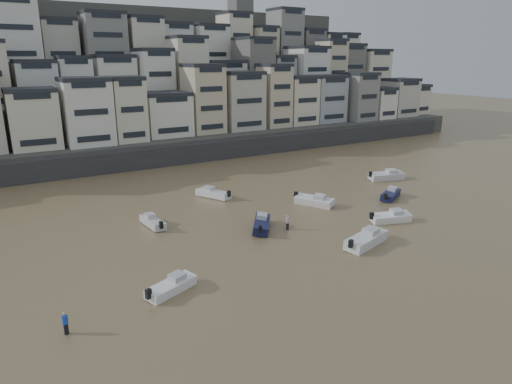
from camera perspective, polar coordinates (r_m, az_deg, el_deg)
harbor_wall at (r=85.03m, az=-10.01°, el=4.64°), size 140.00×3.00×3.50m
hillside at (r=122.72m, az=-15.23°, el=13.19°), size 141.04×66.00×50.00m
boat_h at (r=63.83m, az=-5.36°, el=0.00°), size 4.16×5.90×1.54m
boat_a at (r=48.80m, az=13.63°, el=-5.52°), size 6.80×3.83×1.76m
boat_f at (r=54.11m, az=-12.79°, el=-3.50°), size 1.99×5.07×1.35m
boat_b at (r=56.40m, az=16.50°, el=-2.90°), size 5.60×3.22×1.45m
boat_d at (r=65.78m, az=16.49°, el=-0.16°), size 5.57×4.05×1.46m
boat_j at (r=39.17m, az=-10.56°, el=-11.31°), size 5.31×3.41×1.38m
boat_c at (r=51.81m, az=0.71°, el=-3.85°), size 4.87×5.83×1.58m
boat_e at (r=60.57m, az=7.27°, el=-0.96°), size 4.22×5.91×1.55m
boat_g at (r=75.71m, az=16.02°, el=2.11°), size 6.55×3.56×1.70m
person_blue at (r=35.85m, az=-22.72°, el=-14.87°), size 0.44×0.44×1.74m
person_pink at (r=51.71m, az=3.96°, el=-3.83°), size 0.44×0.44×1.74m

